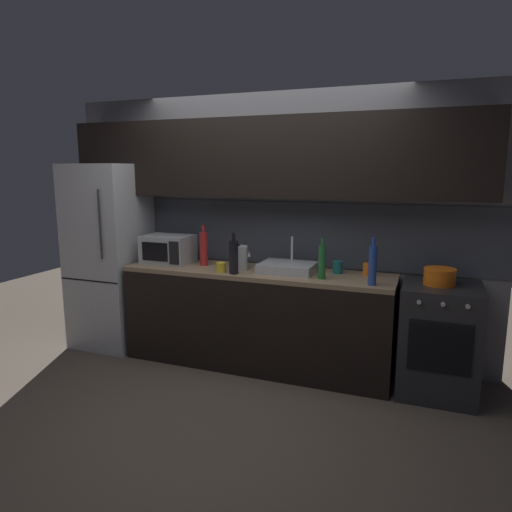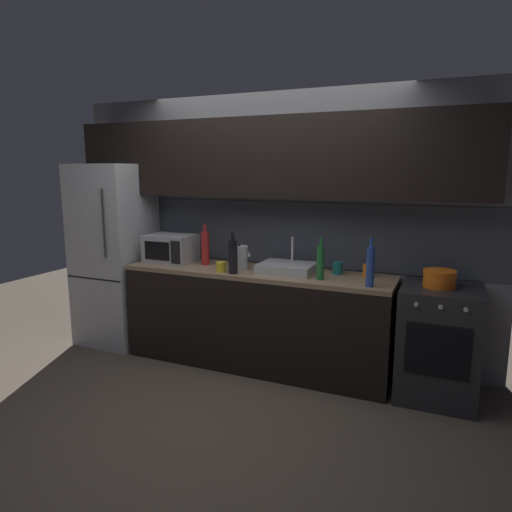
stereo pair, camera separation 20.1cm
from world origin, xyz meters
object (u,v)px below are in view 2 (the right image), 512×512
object	(u,v)px
wine_bottle_dark	(233,257)
wine_bottle_red	(205,248)
microwave	(171,248)
mug_yellow	(221,267)
mug_orange	(367,271)
refrigerator	(115,255)
wine_bottle_green	(320,262)
wine_bottle_blue	(370,266)
oven_range	(439,343)
mug_teal	(338,268)
kettle	(239,258)
cooking_pot	(439,279)

from	to	relation	value
wine_bottle_dark	wine_bottle_red	size ratio (longest dim) A/B	0.94
microwave	wine_bottle_red	xyz separation A→B (m)	(0.38, 0.02, 0.03)
mug_yellow	mug_orange	world-z (taller)	mug_orange
refrigerator	wine_bottle_green	bearing A→B (deg)	-3.12
wine_bottle_blue	mug_yellow	bearing A→B (deg)	179.37
oven_range	mug_yellow	xyz separation A→B (m)	(-1.83, -0.18, 0.49)
wine_bottle_blue	mug_teal	distance (m)	0.48
wine_bottle_red	mug_yellow	xyz separation A→B (m)	(0.28, -0.22, -0.12)
kettle	cooking_pot	distance (m)	1.70
cooking_pot	mug_yellow	bearing A→B (deg)	-174.25
oven_range	wine_bottle_green	world-z (taller)	wine_bottle_green
oven_range	microwave	xyz separation A→B (m)	(-2.49, 0.02, 0.58)
wine_bottle_red	mug_yellow	bearing A→B (deg)	-37.80
oven_range	cooking_pot	world-z (taller)	cooking_pot
wine_bottle_blue	mug_orange	size ratio (longest dim) A/B	3.50
mug_orange	refrigerator	bearing A→B (deg)	-177.04
wine_bottle_dark	wine_bottle_blue	bearing A→B (deg)	0.48
microwave	mug_teal	size ratio (longest dim) A/B	4.22
oven_range	wine_bottle_blue	distance (m)	0.83
oven_range	mug_teal	size ratio (longest dim) A/B	8.26
microwave	mug_yellow	size ratio (longest dim) A/B	5.25
microwave	mug_orange	distance (m)	1.90
wine_bottle_dark	cooking_pot	distance (m)	1.69
wine_bottle_blue	mug_yellow	world-z (taller)	wine_bottle_blue
refrigerator	mug_orange	distance (m)	2.57
oven_range	wine_bottle_dark	distance (m)	1.81
wine_bottle_dark	wine_bottle_red	distance (m)	0.48
wine_bottle_dark	mug_orange	xyz separation A→B (m)	(1.10, 0.34, -0.10)
wine_bottle_dark	wine_bottle_green	xyz separation A→B (m)	(0.76, 0.08, -0.01)
oven_range	wine_bottle_dark	xyz separation A→B (m)	(-1.70, -0.20, 0.60)
kettle	wine_bottle_dark	distance (m)	0.19
wine_bottle_red	wine_bottle_dark	bearing A→B (deg)	-30.38
mug_yellow	microwave	bearing A→B (deg)	163.12
oven_range	refrigerator	bearing A→B (deg)	179.98
kettle	wine_bottle_dark	bearing A→B (deg)	-81.66
refrigerator	cooking_pot	bearing A→B (deg)	0.00
wine_bottle_green	refrigerator	bearing A→B (deg)	176.88
oven_range	cooking_pot	size ratio (longest dim) A/B	3.69
wine_bottle_green	mug_orange	distance (m)	0.43
kettle	mug_orange	size ratio (longest dim) A/B	2.22
wine_bottle_dark	mug_orange	distance (m)	1.15
kettle	mug_teal	world-z (taller)	kettle
mug_orange	cooking_pot	xyz separation A→B (m)	(0.57, -0.13, 0.01)
wine_bottle_blue	oven_range	bearing A→B (deg)	20.40
wine_bottle_dark	mug_orange	world-z (taller)	wine_bottle_dark
wine_bottle_dark	mug_yellow	bearing A→B (deg)	169.60
mug_teal	cooking_pot	distance (m)	0.84
refrigerator	wine_bottle_dark	size ratio (longest dim) A/B	5.16
wine_bottle_red	kettle	bearing A→B (deg)	-8.61
refrigerator	wine_bottle_blue	bearing A→B (deg)	-4.23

